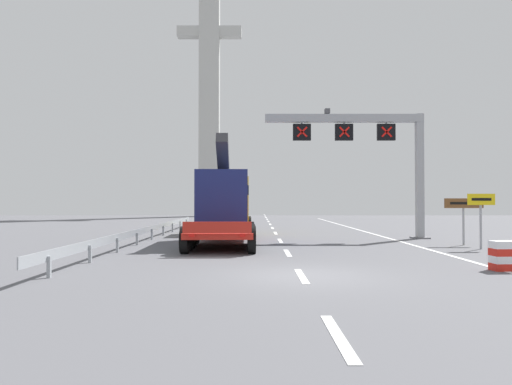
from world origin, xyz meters
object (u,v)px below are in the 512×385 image
(exit_sign_yellow, at_px, (481,208))
(crash_barrier_striped, at_px, (508,256))
(tourist_info_sign_brown, at_px, (464,209))
(heavy_haul_truck_red, at_px, (226,203))
(overhead_lane_gantry, at_px, (369,141))
(bridge_pylon_distant, at_px, (210,65))

(exit_sign_yellow, bearing_deg, crash_barrier_striped, -109.31)
(exit_sign_yellow, height_order, tourist_info_sign_brown, exit_sign_yellow)
(heavy_haul_truck_red, distance_m, tourist_info_sign_brown, 12.26)
(exit_sign_yellow, xyz_separation_m, crash_barrier_striped, (-2.21, -6.32, -1.36))
(tourist_info_sign_brown, bearing_deg, overhead_lane_gantry, 131.62)
(heavy_haul_truck_red, xyz_separation_m, exit_sign_yellow, (11.60, -5.63, -0.18))
(tourist_info_sign_brown, relative_size, crash_barrier_striped, 2.17)
(crash_barrier_striped, bearing_deg, bridge_pylon_distant, 105.52)
(overhead_lane_gantry, relative_size, exit_sign_yellow, 3.78)
(overhead_lane_gantry, distance_m, exit_sign_yellow, 7.84)
(overhead_lane_gantry, height_order, bridge_pylon_distant, bridge_pylon_distant)
(overhead_lane_gantry, bearing_deg, crash_barrier_striped, -83.93)
(tourist_info_sign_brown, distance_m, crash_barrier_striped, 8.62)
(heavy_haul_truck_red, distance_m, bridge_pylon_distant, 44.00)
(exit_sign_yellow, distance_m, tourist_info_sign_brown, 1.89)
(overhead_lane_gantry, xyz_separation_m, crash_barrier_striped, (1.30, -12.25, -5.09))
(overhead_lane_gantry, bearing_deg, tourist_info_sign_brown, -48.38)
(bridge_pylon_distant, bearing_deg, tourist_info_sign_brown, -69.00)
(tourist_info_sign_brown, bearing_deg, crash_barrier_striped, -105.59)
(overhead_lane_gantry, xyz_separation_m, tourist_info_sign_brown, (3.59, -4.04, -3.78))
(overhead_lane_gantry, bearing_deg, bridge_pylon_distant, 108.35)
(heavy_haul_truck_red, bearing_deg, exit_sign_yellow, -25.89)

